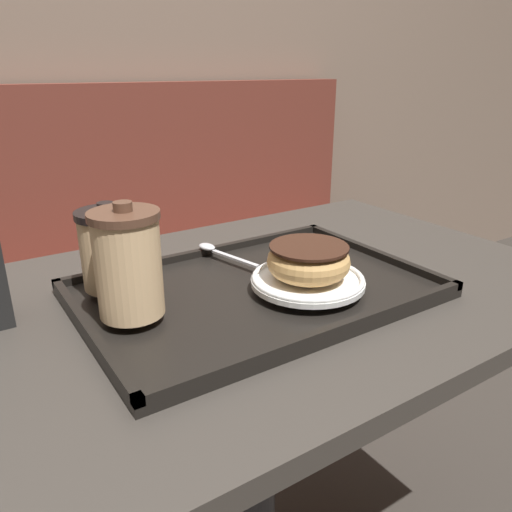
{
  "coord_description": "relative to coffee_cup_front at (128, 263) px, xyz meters",
  "views": [
    {
      "loc": [
        -0.39,
        -0.6,
        1.05
      ],
      "look_at": [
        -0.01,
        -0.03,
        0.79
      ],
      "focal_mm": 35.0,
      "sensor_mm": 36.0,
      "label": 1
    }
  ],
  "objects": [
    {
      "name": "wall_behind",
      "position": [
        0.2,
        1.13,
        0.39
      ],
      "size": [
        8.0,
        0.05,
        2.4
      ],
      "color": "#7A6656",
      "rests_on": "ground_plane"
    },
    {
      "name": "booth_bench",
      "position": [
        0.47,
        0.89,
        -0.5
      ],
      "size": [
        1.52,
        0.44,
        1.0
      ],
      "color": "brown",
      "rests_on": "ground_plane"
    },
    {
      "name": "cafe_table",
      "position": [
        0.2,
        0.03,
        -0.24
      ],
      "size": [
        1.04,
        0.65,
        0.72
      ],
      "color": "#38332D",
      "rests_on": "ground_plane"
    },
    {
      "name": "serving_tray",
      "position": [
        0.19,
        -0.0,
        -0.09
      ],
      "size": [
        0.51,
        0.35,
        0.02
      ],
      "color": "black",
      "rests_on": "cafe_table"
    },
    {
      "name": "coffee_cup_front",
      "position": [
        0.0,
        0.0,
        0.0
      ],
      "size": [
        0.09,
        0.09,
        0.15
      ],
      "color": "#E0B784",
      "rests_on": "serving_tray"
    },
    {
      "name": "coffee_cup_rear",
      "position": [
        0.01,
        0.1,
        -0.01
      ],
      "size": [
        0.09,
        0.09,
        0.13
      ],
      "color": "#E0B784",
      "rests_on": "serving_tray"
    },
    {
      "name": "plate_with_chocolate_donut",
      "position": [
        0.25,
        -0.05,
        -0.06
      ],
      "size": [
        0.17,
        0.17,
        0.01
      ],
      "color": "white",
      "rests_on": "serving_tray"
    },
    {
      "name": "donut_chocolate_glazed",
      "position": [
        0.25,
        -0.05,
        -0.03
      ],
      "size": [
        0.12,
        0.12,
        0.05
      ],
      "color": "tan",
      "rests_on": "plate_with_chocolate_donut"
    },
    {
      "name": "spoon",
      "position": [
        0.2,
        0.14,
        -0.07
      ],
      "size": [
        0.05,
        0.14,
        0.01
      ],
      "rotation": [
        0.0,
        0.0,
        1.81
      ],
      "color": "silver",
      "rests_on": "serving_tray"
    }
  ]
}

